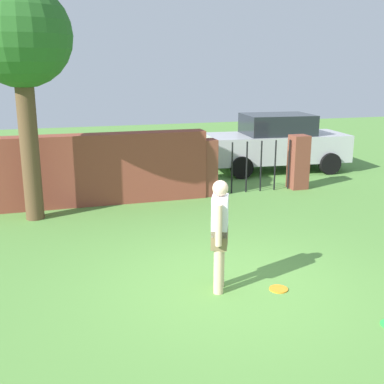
% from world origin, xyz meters
% --- Properties ---
extents(ground_plane, '(40.00, 40.00, 0.00)m').
position_xyz_m(ground_plane, '(0.00, 0.00, 0.00)').
color(ground_plane, '#568C3D').
extents(brick_wall, '(5.25, 0.50, 1.63)m').
position_xyz_m(brick_wall, '(-1.50, 4.99, 0.82)').
color(brick_wall, brown).
rests_on(brick_wall, ground).
extents(tree, '(2.01, 2.01, 4.71)m').
position_xyz_m(tree, '(-2.84, 4.21, 3.59)').
color(tree, brown).
rests_on(tree, ground).
extents(person, '(0.35, 0.50, 1.62)m').
position_xyz_m(person, '(-0.25, -0.05, 0.90)').
color(person, beige).
rests_on(person, ground).
extents(fence_gate, '(2.95, 0.44, 1.40)m').
position_xyz_m(fence_gate, '(2.48, 4.99, 0.70)').
color(fence_gate, brown).
rests_on(fence_gate, ground).
extents(car, '(4.32, 2.17, 1.72)m').
position_xyz_m(car, '(4.18, 7.20, 0.86)').
color(car, '#B7B7BC').
rests_on(car, ground).
extents(frisbee_orange, '(0.27, 0.27, 0.02)m').
position_xyz_m(frisbee_orange, '(0.58, -0.31, 0.01)').
color(frisbee_orange, orange).
rests_on(frisbee_orange, ground).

